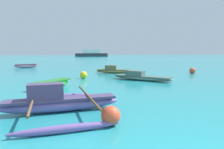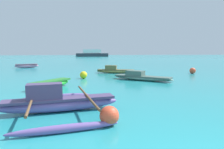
% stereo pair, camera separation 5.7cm
% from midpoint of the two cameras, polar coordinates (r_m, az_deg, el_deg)
% --- Properties ---
extents(moored_boat_0, '(3.52, 1.74, 0.70)m').
position_cam_midpoint_polar(moored_boat_0, '(17.75, 0.72, 1.18)').
color(moored_boat_0, '#A3934C').
rests_on(moored_boat_0, ground_plane).
extents(moored_boat_1, '(3.77, 4.05, 0.92)m').
position_cam_midpoint_polar(moored_boat_1, '(6.58, -15.09, -7.71)').
color(moored_boat_1, '#72559D').
rests_on(moored_boat_1, ground_plane).
extents(moored_boat_2, '(2.11, 2.39, 0.41)m').
position_cam_midpoint_polar(moored_boat_2, '(10.88, -17.08, -2.56)').
color(moored_boat_2, green).
rests_on(moored_boat_2, ground_plane).
extents(moored_boat_3, '(2.70, 1.18, 0.47)m').
position_cam_midpoint_polar(moored_boat_3, '(25.70, -23.38, 2.32)').
color(moored_boat_3, '#CD82A4').
rests_on(moored_boat_3, ground_plane).
extents(moored_boat_4, '(3.67, 3.38, 0.62)m').
position_cam_midpoint_polar(moored_boat_4, '(13.49, 8.21, -0.69)').
color(moored_boat_4, gray).
rests_on(moored_boat_4, ground_plane).
extents(mooring_buoy_0, '(0.52, 0.52, 0.52)m').
position_cam_midpoint_polar(mooring_buoy_0, '(18.68, 21.88, 1.02)').
color(mooring_buoy_0, '#E54C2D').
rests_on(mooring_buoy_0, ground_plane).
extents(mooring_buoy_1, '(0.51, 0.51, 0.51)m').
position_cam_midpoint_polar(mooring_buoy_1, '(5.23, -0.68, -11.67)').
color(mooring_buoy_1, '#E54C2D').
rests_on(mooring_buoy_1, ground_plane).
extents(mooring_buoy_2, '(0.52, 0.52, 0.52)m').
position_cam_midpoint_polar(mooring_buoy_2, '(14.27, -8.24, -0.12)').
color(mooring_buoy_2, yellow).
rests_on(mooring_buoy_2, ground_plane).
extents(distant_ferry, '(13.16, 2.89, 2.89)m').
position_cam_midpoint_polar(distant_ferry, '(83.05, -5.94, 5.95)').
color(distant_ferry, '#2D333D').
rests_on(distant_ferry, ground_plane).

